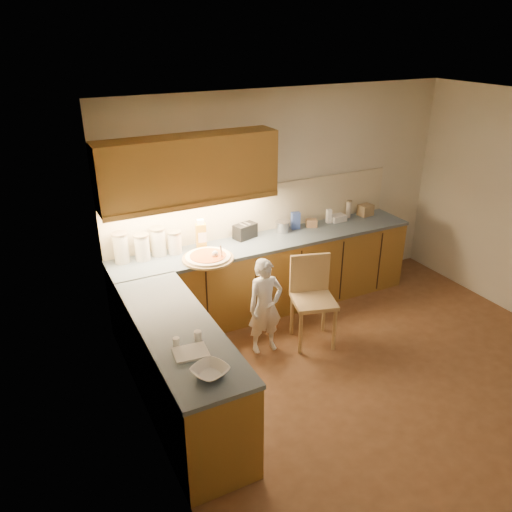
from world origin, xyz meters
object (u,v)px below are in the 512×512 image
oil_jug (201,235)px  toaster (245,231)px  child (265,306)px  wooden_chair (312,293)px  pizza_on_board (208,257)px

oil_jug → toaster: bearing=5.2°
child → wooden_chair: (0.55, -0.04, 0.04)m
pizza_on_board → oil_jug: (0.04, 0.31, 0.13)m
pizza_on_board → child: 0.81m
toaster → wooden_chair: bearing=-88.0°
child → wooden_chair: bearing=-0.9°
oil_jug → wooden_chair: bearing=-45.9°
child → wooden_chair: child is taller
pizza_on_board → wooden_chair: pizza_on_board is taller
wooden_chair → child: bearing=-167.5°
wooden_chair → toaster: size_ratio=3.23×
toaster → oil_jug: bearing=168.8°
pizza_on_board → oil_jug: oil_jug is taller
wooden_chair → toaster: toaster is taller
pizza_on_board → wooden_chair: 1.19m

